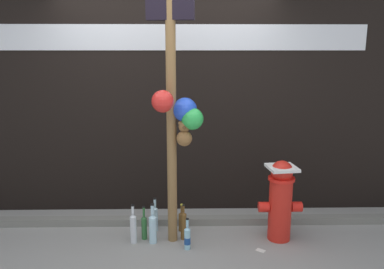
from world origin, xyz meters
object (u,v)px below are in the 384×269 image
bottle_2 (144,226)px  bottle_4 (182,220)px  bottle_5 (155,218)px  bottle_6 (184,225)px  bottle_1 (153,227)px  bottle_3 (133,227)px  fire_hydrant (280,199)px  bottle_0 (187,238)px  memorial_post (176,97)px

bottle_2 → bottle_4: bearing=25.2°
bottle_5 → bottle_6: bearing=-33.2°
bottle_1 → bottle_3: size_ratio=1.02×
fire_hydrant → bottle_0: size_ratio=2.60×
bottle_1 → bottle_3: bottle_1 is taller
bottle_1 → bottle_4: size_ratio=1.37×
bottle_4 → bottle_6: 0.20m
bottle_1 → bottle_0: bearing=-21.3°
memorial_post → bottle_3: (-0.44, -0.02, -1.31)m
bottle_0 → bottle_2: size_ratio=0.90×
memorial_post → bottle_1: bearing=-175.6°
bottle_4 → memorial_post: bearing=-99.3°
fire_hydrant → bottle_0: fire_hydrant is taller
bottle_0 → bottle_1: size_ratio=0.77×
bottle_6 → bottle_0: bearing=-79.7°
memorial_post → bottle_5: memorial_post is taller
bottle_3 → bottle_5: (0.20, 0.27, -0.02)m
memorial_post → bottle_3: bearing=-177.7°
bottle_4 → bottle_6: size_ratio=0.80×
bottle_3 → bottle_6: 0.51m
memorial_post → bottle_3: memorial_post is taller
bottle_4 → bottle_3: bearing=-151.7°
bottle_1 → bottle_3: (-0.20, 0.00, 0.00)m
bottle_3 → bottle_4: bottle_3 is taller
memorial_post → bottle_1: memorial_post is taller
bottle_3 → bottle_0: bearing=-14.1°
bottle_1 → bottle_6: size_ratio=1.10×
fire_hydrant → bottle_3: bearing=-177.7°
bottle_6 → bottle_5: bearing=146.8°
bottle_2 → bottle_6: 0.41m
bottle_2 → memorial_post: bearing=-10.1°
bottle_2 → bottle_3: bearing=-141.5°
fire_hydrant → bottle_2: 1.42m
bottle_0 → bottle_3: size_ratio=0.79×
bottle_3 → bottle_4: (0.48, 0.26, -0.05)m
bottle_0 → bottle_2: (-0.44, 0.22, 0.02)m
bottle_1 → bottle_5: bearing=89.3°
bottle_3 → bottle_6: (0.51, 0.07, -0.01)m
bottle_2 → bottle_5: bottle_5 is taller
bottle_5 → bottle_4: bearing=-1.5°
bottle_2 → fire_hydrant: bearing=-0.8°
bottle_4 → bottle_6: (0.02, -0.19, 0.04)m
bottle_1 → bottle_2: bearing=139.9°
memorial_post → fire_hydrant: size_ratio=3.03×
memorial_post → bottle_4: size_ratio=8.34×
bottle_2 → bottle_1: bearing=-40.1°
bottle_4 → bottle_6: bottle_6 is taller
memorial_post → bottle_0: 1.37m
fire_hydrant → bottle_5: size_ratio=2.25×
bottle_1 → bottle_2: (-0.10, 0.08, -0.03)m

